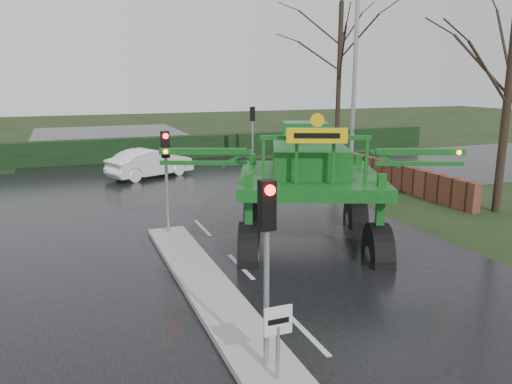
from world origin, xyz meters
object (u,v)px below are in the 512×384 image
object	(u,v)px
traffic_signal_near	(267,235)
street_light_right	(349,60)
crop_sprayer	(249,173)
traffic_signal_far	(252,122)
white_sedan	(151,177)
keep_left_sign	(278,331)
traffic_signal_mid	(166,160)

from	to	relation	value
traffic_signal_near	street_light_right	distance (m)	16.46
crop_sprayer	traffic_signal_far	bearing A→B (deg)	91.30
traffic_signal_far	crop_sprayer	distance (m)	16.23
traffic_signal_near	white_sedan	world-z (taller)	traffic_signal_near
street_light_right	keep_left_sign	bearing A→B (deg)	-125.12
street_light_right	traffic_signal_far	bearing A→B (deg)	101.95
traffic_signal_far	street_light_right	world-z (taller)	street_light_right
keep_left_sign	street_light_right	size ratio (longest dim) A/B	0.14
traffic_signal_near	street_light_right	xyz separation A→B (m)	(9.49, 13.01, 3.40)
keep_left_sign	traffic_signal_mid	size ratio (longest dim) A/B	0.38
traffic_signal_near	traffic_signal_mid	size ratio (longest dim) A/B	1.00
traffic_signal_mid	street_light_right	distance (m)	11.05
traffic_signal_mid	street_light_right	xyz separation A→B (m)	(9.49, 4.51, 3.40)
traffic_signal_mid	street_light_right	bearing A→B (deg)	25.40
keep_left_sign	white_sedan	xyz separation A→B (m)	(1.23, 19.64, -1.06)
traffic_signal_far	white_sedan	xyz separation A→B (m)	(-6.57, -1.87, -2.59)
traffic_signal_far	traffic_signal_near	bearing A→B (deg)	69.64
keep_left_sign	street_light_right	bearing A→B (deg)	54.88
street_light_right	white_sedan	bearing A→B (deg)	143.40
traffic_signal_near	street_light_right	size ratio (longest dim) A/B	0.35
crop_sprayer	keep_left_sign	bearing A→B (deg)	-83.80
traffic_signal_mid	white_sedan	size ratio (longest dim) A/B	0.76
traffic_signal_near	traffic_signal_mid	xyz separation A→B (m)	(0.00, 8.50, 0.00)
white_sedan	crop_sprayer	bearing A→B (deg)	159.19
keep_left_sign	street_light_right	world-z (taller)	street_light_right
traffic_signal_near	traffic_signal_mid	distance (m)	8.50
street_light_right	white_sedan	world-z (taller)	street_light_right
traffic_signal_mid	traffic_signal_far	distance (m)	14.75
white_sedan	keep_left_sign	bearing A→B (deg)	152.76
traffic_signal_near	white_sedan	xyz separation A→B (m)	(1.23, 19.14, -2.59)
traffic_signal_far	white_sedan	distance (m)	7.30
traffic_signal_mid	traffic_signal_near	bearing A→B (deg)	-90.00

